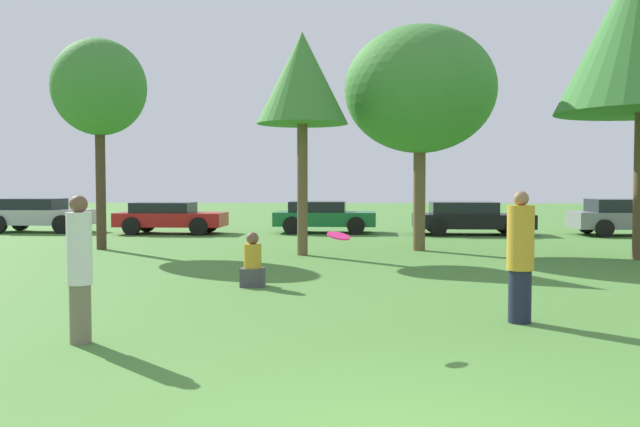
% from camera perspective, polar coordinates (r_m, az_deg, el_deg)
% --- Properties ---
extents(person_thrower, '(0.29, 0.29, 1.77)m').
position_cam_1_polar(person_thrower, '(8.34, -20.11, -4.44)').
color(person_thrower, '#726651').
rests_on(person_thrower, ground).
extents(person_catcher, '(0.36, 0.36, 1.81)m').
position_cam_1_polar(person_catcher, '(9.40, 16.97, -3.61)').
color(person_catcher, '#191E33').
rests_on(person_catcher, ground).
extents(frisbee, '(0.30, 0.29, 0.13)m').
position_cam_1_polar(frisbee, '(8.09, 1.63, -1.95)').
color(frisbee, '#F21E72').
extents(bystander_sitting, '(0.43, 0.36, 1.01)m').
position_cam_1_polar(bystander_sitting, '(12.28, -5.86, -4.39)').
color(bystander_sitting, '#3F3F47').
rests_on(bystander_sitting, ground).
extents(tree_0, '(2.67, 2.67, 6.06)m').
position_cam_1_polar(tree_0, '(20.21, -18.59, 10.23)').
color(tree_0, '#473323').
rests_on(tree_0, ground).
extents(tree_1, '(2.42, 2.42, 5.90)m').
position_cam_1_polar(tree_1, '(17.69, -1.55, 11.49)').
color(tree_1, brown).
rests_on(tree_1, ground).
extents(tree_2, '(4.27, 4.27, 6.35)m').
position_cam_1_polar(tree_2, '(19.09, 8.66, 10.51)').
color(tree_2, brown).
rests_on(tree_2, ground).
extents(parked_car_silver, '(4.13, 1.92, 1.32)m').
position_cam_1_polar(parked_car_silver, '(28.09, -23.22, -0.06)').
color(parked_car_silver, '#B2B2B7').
rests_on(parked_car_silver, ground).
extents(parked_car_red, '(4.08, 1.96, 1.19)m').
position_cam_1_polar(parked_car_red, '(25.63, -12.91, -0.29)').
color(parked_car_red, red).
rests_on(parked_car_red, ground).
extents(parked_car_green, '(3.92, 2.13, 1.22)m').
position_cam_1_polar(parked_car_green, '(25.48, 0.29, -0.21)').
color(parked_car_green, '#196633').
rests_on(parked_car_green, ground).
extents(parked_car_black, '(4.38, 2.14, 1.22)m').
position_cam_1_polar(parked_car_black, '(25.18, 12.83, -0.34)').
color(parked_car_black, black).
rests_on(parked_car_black, ground).
extents(parked_car_grey, '(4.34, 2.15, 1.34)m').
position_cam_1_polar(parked_car_grey, '(26.69, 25.30, -0.24)').
color(parked_car_grey, slate).
rests_on(parked_car_grey, ground).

